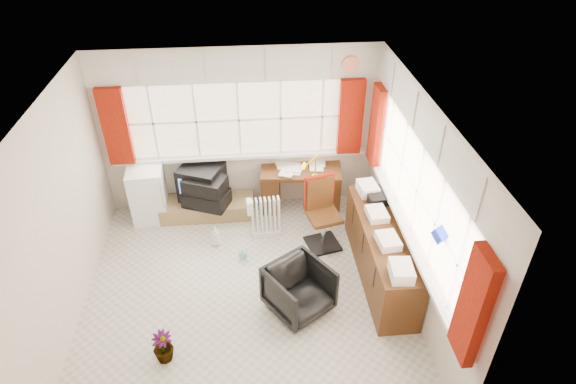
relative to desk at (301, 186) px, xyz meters
name	(u,v)px	position (x,y,z in m)	size (l,w,h in m)	color
ground	(247,294)	(-0.88, -1.80, -0.38)	(4.00, 4.00, 0.00)	beige
room_walls	(240,197)	(-0.88, -1.80, 1.12)	(4.00, 4.00, 4.00)	beige
window_back	(241,152)	(-0.88, 0.14, 0.56)	(3.70, 0.12, 3.60)	#FFE7C9
window_right	(408,227)	(1.06, -1.80, 0.56)	(0.12, 3.70, 3.60)	#FFE7C9
curtains	(313,154)	(0.04, -0.88, 1.07)	(3.83, 3.83, 1.15)	#9C1708
overhead_cabinets	(319,92)	(0.10, -0.82, 1.87)	(3.98, 3.98, 0.48)	silver
desk	(301,186)	(0.00, 0.00, 0.00)	(1.25, 0.72, 0.73)	#4F2912
desk_lamp	(316,160)	(0.18, -0.22, 0.57)	(0.16, 0.14, 0.39)	#DABD09
task_chair	(321,209)	(0.18, -0.84, 0.17)	(0.52, 0.55, 1.04)	black
office_chair	(299,289)	(-0.26, -2.08, -0.07)	(0.67, 0.69, 0.63)	black
radiator	(266,220)	(-0.58, -0.64, -0.13)	(0.43, 0.20, 0.62)	white
credenza	(381,252)	(0.85, -1.60, 0.01)	(0.50, 2.00, 0.85)	#4F2912
file_tray	(377,196)	(0.90, -0.97, 0.42)	(0.26, 0.33, 0.11)	black
tv_bench	(208,208)	(-1.43, -0.08, -0.26)	(1.40, 0.50, 0.25)	tan
crt_tv	(202,182)	(-1.49, 0.03, 0.14)	(0.76, 0.73, 0.54)	black
hifi_stack	(206,192)	(-1.43, -0.17, 0.09)	(0.75, 0.63, 0.46)	black
mini_fridge	(148,194)	(-2.28, -0.07, 0.04)	(0.54, 0.54, 0.85)	white
spray_bottle_a	(216,236)	(-1.29, -0.81, -0.23)	(0.12, 0.12, 0.32)	silver
spray_bottle_b	(243,254)	(-0.92, -1.13, -0.30)	(0.08, 0.08, 0.17)	#80C0B6
flower_vase	(163,347)	(-1.79, -2.67, -0.19)	(0.22, 0.22, 0.40)	black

